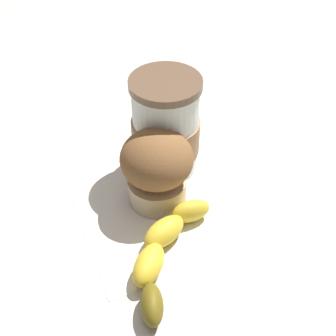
# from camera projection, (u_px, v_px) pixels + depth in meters

# --- Properties ---
(ground_plane) EXTENTS (3.00, 3.00, 0.00)m
(ground_plane) POSITION_uv_depth(u_px,v_px,m) (168.00, 197.00, 0.63)
(ground_plane) COLOR beige
(paper_napkin) EXTENTS (0.29, 0.29, 0.00)m
(paper_napkin) POSITION_uv_depth(u_px,v_px,m) (168.00, 196.00, 0.63)
(paper_napkin) COLOR white
(paper_napkin) RESTS_ON ground_plane
(coffee_cup) EXTENTS (0.09, 0.09, 0.14)m
(coffee_cup) POSITION_uv_depth(u_px,v_px,m) (166.00, 128.00, 0.63)
(coffee_cup) COLOR silver
(coffee_cup) RESTS_ON paper_napkin
(muffin) EXTENTS (0.09, 0.09, 0.11)m
(muffin) POSITION_uv_depth(u_px,v_px,m) (157.00, 167.00, 0.59)
(muffin) COLOR beige
(muffin) RESTS_ON paper_napkin
(banana) EXTENTS (0.13, 0.17, 0.03)m
(banana) POSITION_uv_depth(u_px,v_px,m) (164.00, 250.00, 0.55)
(banana) COLOR gold
(banana) RESTS_ON paper_napkin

